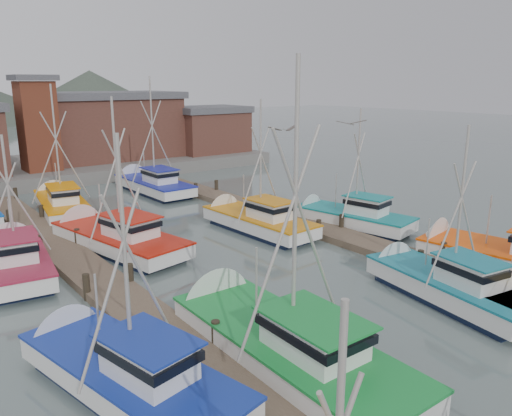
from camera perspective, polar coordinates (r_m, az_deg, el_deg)
ground at (r=22.94m, az=5.32°, el=-9.40°), size 260.00×260.00×0.00m
dock_left at (r=22.51m, az=-15.44°, el=-9.77°), size 2.30×46.00×1.50m
dock_right at (r=30.23m, az=9.76°, el=-3.21°), size 2.30×46.00×1.50m
quay at (r=54.84m, az=-22.25°, el=4.21°), size 44.00×16.00×1.20m
shed_center at (r=56.25m, az=-16.72°, el=9.11°), size 14.84×9.54×6.90m
shed_right at (r=58.66m, az=-5.41°, el=8.99°), size 8.48×6.36×5.20m
lookout_tower at (r=49.91m, az=-23.69°, el=8.93°), size 3.60×3.60×8.50m
boat_4 at (r=17.49m, az=2.37°, el=-14.81°), size 4.41×10.47×10.94m
boat_5 at (r=23.33m, az=20.30°, el=-8.05°), size 3.83×8.55×8.19m
boat_6 at (r=16.48m, az=-15.32°, el=-17.37°), size 4.38×9.18×8.62m
boat_7 at (r=28.01m, az=26.82°, el=-4.97°), size 4.68×10.37×11.39m
boat_8 at (r=29.21m, az=-15.99°, el=-3.22°), size 4.80×10.21×9.34m
boat_9 at (r=31.51m, az=-0.30°, el=-1.38°), size 3.59×8.93×8.94m
boat_10 at (r=27.56m, az=-25.73°, el=-5.18°), size 3.83×8.91×7.54m
boat_11 at (r=32.82m, az=10.32°, el=-0.98°), size 4.00×8.55×8.26m
boat_12 at (r=38.43m, az=-21.42°, el=0.50°), size 4.11×9.33×9.80m
boat_13 at (r=43.47m, az=-11.93°, el=2.70°), size 4.19×9.73×10.46m
gull_near at (r=17.21m, az=3.21°, el=9.02°), size 1.54×0.66×0.24m
gull_far at (r=21.85m, az=10.87°, el=9.50°), size 1.48×0.65×0.24m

